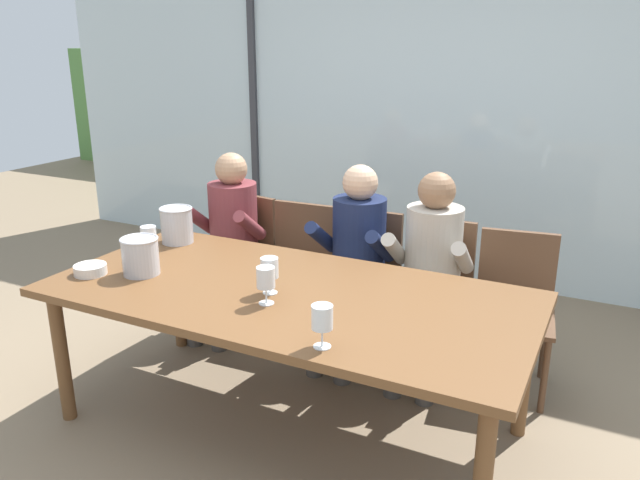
{
  "coord_description": "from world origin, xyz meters",
  "views": [
    {
      "loc": [
        1.36,
        -2.35,
        1.87
      ],
      "look_at": [
        0.0,
        0.35,
        0.89
      ],
      "focal_mm": 34.66,
      "sensor_mm": 36.0,
      "label": 1
    }
  ],
  "objects_px": {
    "chair_center": "(363,271)",
    "wine_glass_by_left_taster": "(322,319)",
    "chair_near_window_right": "(514,299)",
    "wine_glass_by_right_taster": "(149,236)",
    "ice_bucket_secondary": "(140,255)",
    "wine_glass_near_bucket": "(270,269)",
    "chair_near_curtain": "(242,250)",
    "chair_left_of_center": "(298,261)",
    "person_maroon_top": "(228,232)",
    "wine_glass_center_pour": "(266,279)",
    "chair_right_of_center": "(434,283)",
    "ice_bucket_primary": "(177,224)",
    "dining_table": "(287,303)",
    "person_navy_polo": "(354,252)",
    "tasting_bowl": "(90,270)",
    "person_beige_jumper": "(429,264)"
  },
  "relations": [
    {
      "from": "chair_left_of_center",
      "to": "chair_near_curtain",
      "type": "bearing_deg",
      "value": 172.77
    },
    {
      "from": "person_maroon_top",
      "to": "chair_near_curtain",
      "type": "bearing_deg",
      "value": 88.59
    },
    {
      "from": "dining_table",
      "to": "ice_bucket_secondary",
      "type": "xyz_separation_m",
      "value": [
        -0.77,
        -0.14,
        0.16
      ]
    },
    {
      "from": "person_beige_jumper",
      "to": "ice_bucket_secondary",
      "type": "distance_m",
      "value": 1.56
    },
    {
      "from": "chair_center",
      "to": "wine_glass_by_left_taster",
      "type": "xyz_separation_m",
      "value": [
        0.42,
        -1.42,
        0.36
      ]
    },
    {
      "from": "chair_near_window_right",
      "to": "wine_glass_center_pour",
      "type": "bearing_deg",
      "value": -136.56
    },
    {
      "from": "chair_near_window_right",
      "to": "wine_glass_by_right_taster",
      "type": "xyz_separation_m",
      "value": [
        -1.81,
        -0.87,
        0.36
      ]
    },
    {
      "from": "ice_bucket_secondary",
      "to": "wine_glass_center_pour",
      "type": "xyz_separation_m",
      "value": [
        0.76,
        -0.04,
        0.02
      ]
    },
    {
      "from": "chair_right_of_center",
      "to": "person_maroon_top",
      "type": "height_order",
      "value": "person_maroon_top"
    },
    {
      "from": "ice_bucket_primary",
      "to": "wine_glass_near_bucket",
      "type": "distance_m",
      "value": 0.98
    },
    {
      "from": "chair_near_curtain",
      "to": "wine_glass_by_right_taster",
      "type": "distance_m",
      "value": 0.98
    },
    {
      "from": "chair_near_window_right",
      "to": "wine_glass_by_left_taster",
      "type": "relative_size",
      "value": 4.98
    },
    {
      "from": "wine_glass_by_right_taster",
      "to": "ice_bucket_secondary",
      "type": "bearing_deg",
      "value": -57.77
    },
    {
      "from": "chair_left_of_center",
      "to": "ice_bucket_secondary",
      "type": "relative_size",
      "value": 4.52
    },
    {
      "from": "chair_near_curtain",
      "to": "wine_glass_by_right_taster",
      "type": "relative_size",
      "value": 4.98
    },
    {
      "from": "chair_left_of_center",
      "to": "chair_right_of_center",
      "type": "distance_m",
      "value": 0.9
    },
    {
      "from": "chair_near_window_right",
      "to": "ice_bucket_secondary",
      "type": "xyz_separation_m",
      "value": [
        -1.67,
        -1.09,
        0.34
      ]
    },
    {
      "from": "tasting_bowl",
      "to": "chair_near_curtain",
      "type": "bearing_deg",
      "value": 86.86
    },
    {
      "from": "chair_right_of_center",
      "to": "person_beige_jumper",
      "type": "relative_size",
      "value": 0.73
    },
    {
      "from": "ice_bucket_primary",
      "to": "tasting_bowl",
      "type": "height_order",
      "value": "ice_bucket_primary"
    },
    {
      "from": "chair_near_curtain",
      "to": "ice_bucket_primary",
      "type": "bearing_deg",
      "value": -82.5
    },
    {
      "from": "chair_center",
      "to": "tasting_bowl",
      "type": "relative_size",
      "value": 5.34
    },
    {
      "from": "wine_glass_by_right_taster",
      "to": "person_maroon_top",
      "type": "bearing_deg",
      "value": 90.89
    },
    {
      "from": "person_navy_polo",
      "to": "tasting_bowl",
      "type": "height_order",
      "value": "person_navy_polo"
    },
    {
      "from": "chair_center",
      "to": "wine_glass_near_bucket",
      "type": "xyz_separation_m",
      "value": [
        -0.04,
        -1.05,
        0.36
      ]
    },
    {
      "from": "chair_left_of_center",
      "to": "wine_glass_by_left_taster",
      "type": "relative_size",
      "value": 4.98
    },
    {
      "from": "tasting_bowl",
      "to": "wine_glass_near_bucket",
      "type": "bearing_deg",
      "value": 11.9
    },
    {
      "from": "dining_table",
      "to": "wine_glass_near_bucket",
      "type": "bearing_deg",
      "value": -130.48
    },
    {
      "from": "person_beige_jumper",
      "to": "ice_bucket_primary",
      "type": "distance_m",
      "value": 1.47
    },
    {
      "from": "chair_right_of_center",
      "to": "ice_bucket_primary",
      "type": "xyz_separation_m",
      "value": [
        -1.37,
        -0.64,
        0.35
      ]
    },
    {
      "from": "chair_near_curtain",
      "to": "chair_left_of_center",
      "type": "height_order",
      "value": "same"
    },
    {
      "from": "wine_glass_near_bucket",
      "to": "ice_bucket_primary",
      "type": "bearing_deg",
      "value": 154.71
    },
    {
      "from": "person_maroon_top",
      "to": "wine_glass_by_left_taster",
      "type": "distance_m",
      "value": 1.83
    },
    {
      "from": "chair_near_window_right",
      "to": "chair_center",
      "type": "bearing_deg",
      "value": 170.33
    },
    {
      "from": "person_beige_jumper",
      "to": "ice_bucket_secondary",
      "type": "relative_size",
      "value": 6.19
    },
    {
      "from": "chair_right_of_center",
      "to": "wine_glass_by_left_taster",
      "type": "height_order",
      "value": "wine_glass_by_left_taster"
    },
    {
      "from": "chair_near_curtain",
      "to": "person_maroon_top",
      "type": "distance_m",
      "value": 0.24
    },
    {
      "from": "person_navy_polo",
      "to": "ice_bucket_primary",
      "type": "bearing_deg",
      "value": -151.55
    },
    {
      "from": "wine_glass_by_left_taster",
      "to": "wine_glass_near_bucket",
      "type": "bearing_deg",
      "value": 141.01
    },
    {
      "from": "person_maroon_top",
      "to": "ice_bucket_secondary",
      "type": "height_order",
      "value": "person_maroon_top"
    },
    {
      "from": "ice_bucket_primary",
      "to": "wine_glass_center_pour",
      "type": "bearing_deg",
      "value": -29.62
    },
    {
      "from": "chair_center",
      "to": "wine_glass_near_bucket",
      "type": "distance_m",
      "value": 1.11
    },
    {
      "from": "wine_glass_near_bucket",
      "to": "ice_bucket_secondary",
      "type": "bearing_deg",
      "value": -173.82
    },
    {
      "from": "dining_table",
      "to": "chair_right_of_center",
      "type": "distance_m",
      "value": 1.1
    },
    {
      "from": "ice_bucket_secondary",
      "to": "wine_glass_near_bucket",
      "type": "relative_size",
      "value": 1.1
    },
    {
      "from": "chair_left_of_center",
      "to": "wine_glass_by_right_taster",
      "type": "height_order",
      "value": "wine_glass_by_right_taster"
    },
    {
      "from": "person_navy_polo",
      "to": "wine_glass_near_bucket",
      "type": "xyz_separation_m",
      "value": [
        -0.04,
        -0.89,
        0.18
      ]
    },
    {
      "from": "dining_table",
      "to": "person_maroon_top",
      "type": "distance_m",
      "value": 1.23
    },
    {
      "from": "ice_bucket_primary",
      "to": "tasting_bowl",
      "type": "bearing_deg",
      "value": -95.27
    },
    {
      "from": "ice_bucket_secondary",
      "to": "person_navy_polo",
      "type": "bearing_deg",
      "value": 52.32
    }
  ]
}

